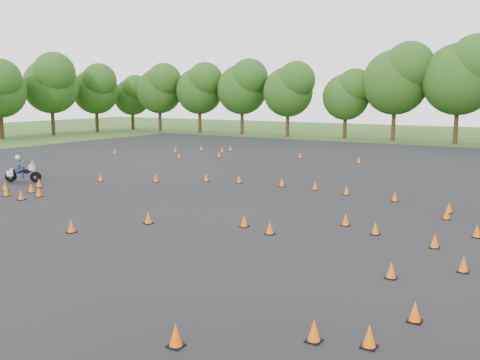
{
  "coord_description": "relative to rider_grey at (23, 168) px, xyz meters",
  "views": [
    {
      "loc": [
        11.72,
        -15.42,
        4.87
      ],
      "look_at": [
        0.0,
        4.0,
        1.2
      ],
      "focal_mm": 40.0,
      "sensor_mm": 36.0,
      "label": 1
    }
  ],
  "objects": [
    {
      "name": "ground",
      "position": [
        13.74,
        -3.47,
        -0.78
      ],
      "size": [
        140.0,
        140.0,
        0.0
      ],
      "primitive_type": "plane",
      "color": "#2D5119",
      "rests_on": "ground"
    },
    {
      "name": "asphalt_pad",
      "position": [
        13.74,
        2.53,
        -0.77
      ],
      "size": [
        62.0,
        62.0,
        0.0
      ],
      "primitive_type": "plane",
      "color": "black",
      "rests_on": "ground"
    },
    {
      "name": "traffic_cones",
      "position": [
        12.93,
        1.84,
        -0.55
      ],
      "size": [
        35.73,
        33.12,
        0.45
      ],
      "color": "#F8600A",
      "rests_on": "asphalt_pad"
    },
    {
      "name": "treeline",
      "position": [
        14.46,
        31.52,
        3.89
      ],
      "size": [
        86.92,
        32.53,
        10.88
      ],
      "color": "#234915",
      "rests_on": "ground"
    },
    {
      "name": "rider_grey",
      "position": [
        0.0,
        0.0,
        0.0
      ],
      "size": [
        2.04,
        1.5,
        1.54
      ],
      "primitive_type": null,
      "rotation": [
        0.0,
        0.0,
        0.5
      ],
      "color": "#3E4246",
      "rests_on": "ground"
    }
  ]
}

